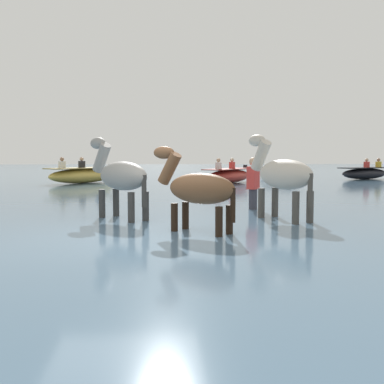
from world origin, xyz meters
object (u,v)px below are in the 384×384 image
(horse_lead_bay, at_px, (198,191))
(person_spectator_far, at_px, (253,190))
(horse_flank_pinto, at_px, (282,177))
(boat_near_starboard, at_px, (82,175))
(horse_trailing_grey, at_px, (121,178))
(boat_mid_channel, at_px, (278,172))
(boat_near_port, at_px, (229,176))
(boat_distant_east, at_px, (365,173))

(horse_lead_bay, xyz_separation_m, person_spectator_far, (1.59, 3.29, -0.22))
(horse_flank_pinto, height_order, boat_near_starboard, horse_flank_pinto)
(horse_trailing_grey, relative_size, boat_near_starboard, 0.61)
(boat_mid_channel, xyz_separation_m, person_spectator_far, (-4.26, -14.46, 0.15))
(horse_trailing_grey, relative_size, boat_near_port, 0.60)
(horse_lead_bay, relative_size, boat_distant_east, 0.57)
(boat_distant_east, height_order, boat_near_starboard, boat_near_starboard)
(horse_lead_bay, height_order, boat_distant_east, horse_lead_bay)
(boat_near_starboard, height_order, boat_mid_channel, boat_near_starboard)
(horse_flank_pinto, xyz_separation_m, person_spectator_far, (-0.22, 1.85, -0.39))
(horse_lead_bay, relative_size, boat_near_starboard, 0.55)
(boat_near_port, height_order, boat_near_starboard, boat_near_starboard)
(horse_lead_bay, distance_m, boat_near_starboard, 14.69)
(horse_lead_bay, height_order, boat_near_port, horse_lead_bay)
(horse_trailing_grey, xyz_separation_m, horse_flank_pinto, (3.22, -0.37, 0.04))
(horse_flank_pinto, height_order, boat_near_port, horse_flank_pinto)
(boat_near_port, xyz_separation_m, boat_near_starboard, (-6.67, 0.30, 0.03))
(boat_near_starboard, bearing_deg, boat_distant_east, 9.58)
(horse_flank_pinto, bearing_deg, boat_distant_east, 61.05)
(boat_near_port, xyz_separation_m, person_spectator_far, (-1.01, -10.53, 0.13))
(horse_trailing_grey, distance_m, horse_flank_pinto, 3.24)
(boat_near_port, height_order, person_spectator_far, person_spectator_far)
(horse_flank_pinto, xyz_separation_m, boat_distant_east, (8.34, 15.08, -0.54))
(horse_lead_bay, relative_size, boat_near_port, 0.54)
(horse_trailing_grey, height_order, boat_distant_east, horse_trailing_grey)
(boat_distant_east, bearing_deg, horse_trailing_grey, -128.17)
(boat_distant_east, bearing_deg, boat_near_starboard, -170.42)
(horse_lead_bay, bearing_deg, boat_near_starboard, 106.09)
(horse_flank_pinto, xyz_separation_m, boat_near_port, (0.79, 12.38, -0.52))
(horse_trailing_grey, xyz_separation_m, boat_distant_east, (11.57, 14.71, -0.50))
(boat_distant_east, height_order, person_spectator_far, person_spectator_far)
(boat_near_port, distance_m, boat_near_starboard, 6.68)
(horse_trailing_grey, relative_size, horse_flank_pinto, 0.97)
(boat_mid_channel, bearing_deg, boat_near_starboard, -159.86)
(horse_trailing_grey, bearing_deg, boat_mid_channel, 65.51)
(person_spectator_far, bearing_deg, boat_mid_channel, 73.59)
(boat_near_port, bearing_deg, horse_flank_pinto, -93.66)
(boat_near_starboard, bearing_deg, horse_lead_bay, -73.91)
(horse_flank_pinto, relative_size, boat_distant_east, 0.66)
(horse_trailing_grey, height_order, boat_mid_channel, horse_trailing_grey)
(horse_flank_pinto, bearing_deg, boat_mid_channel, 76.09)
(boat_near_port, bearing_deg, boat_distant_east, 19.66)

